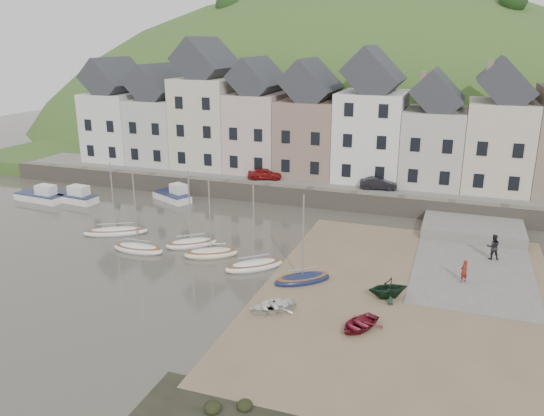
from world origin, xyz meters
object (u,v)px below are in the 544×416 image
at_px(rowboat_white, 272,306).
at_px(rowboat_green, 388,288).
at_px(sailboat_0, 116,231).
at_px(car_left, 265,174).
at_px(person_red, 464,271).
at_px(rowboat_red, 359,324).
at_px(person_dark, 493,247).
at_px(car_right, 378,183).

height_order(rowboat_white, rowboat_green, rowboat_green).
bearing_deg(rowboat_green, sailboat_0, -131.83).
height_order(rowboat_green, car_left, car_left).
xyz_separation_m(rowboat_white, person_red, (10.68, 7.88, 0.54)).
height_order(rowboat_green, rowboat_red, rowboat_green).
xyz_separation_m(rowboat_red, person_red, (5.40, 8.28, 0.54)).
bearing_deg(person_dark, car_right, -58.32).
distance_m(sailboat_0, rowboat_white, 18.66).
height_order(rowboat_red, car_left, car_left).
relative_size(rowboat_green, car_right, 0.72).
bearing_deg(rowboat_white, person_red, 86.73).
bearing_deg(person_red, rowboat_green, -2.18).
distance_m(sailboat_0, car_right, 24.89).
bearing_deg(sailboat_0, rowboat_red, -21.56).
bearing_deg(person_dark, person_red, 57.77).
height_order(sailboat_0, rowboat_white, sailboat_0).
relative_size(rowboat_red, person_red, 1.80).
height_order(rowboat_red, car_right, car_right).
bearing_deg(sailboat_0, rowboat_white, -26.40).
bearing_deg(rowboat_green, person_red, 99.88).
xyz_separation_m(rowboat_red, car_right, (-2.77, 24.38, 1.83)).
bearing_deg(rowboat_green, rowboat_white, -88.55).
bearing_deg(car_left, person_dark, -132.92).
xyz_separation_m(sailboat_0, rowboat_green, (22.96, -4.29, 0.47)).
bearing_deg(rowboat_white, car_right, 134.32).
distance_m(sailboat_0, car_left, 17.48).
distance_m(sailboat_0, rowboat_green, 23.37).
bearing_deg(rowboat_red, rowboat_green, 104.02).
bearing_deg(car_right, rowboat_white, 165.21).
bearing_deg(rowboat_green, person_dark, 112.45).
height_order(car_left, car_right, car_left).
bearing_deg(sailboat_0, person_dark, 8.54).
relative_size(person_dark, car_left, 0.55).
distance_m(car_left, car_right, 11.76).
relative_size(rowboat_green, person_dark, 1.33).
bearing_deg(car_left, person_red, -144.58).
bearing_deg(rowboat_red, sailboat_0, -175.12).
xyz_separation_m(sailboat_0, rowboat_white, (16.72, -8.30, 0.09)).
height_order(person_dark, car_right, car_right).
height_order(rowboat_white, rowboat_red, rowboat_white).
height_order(rowboat_white, person_red, person_red).
relative_size(rowboat_red, car_right, 0.79).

